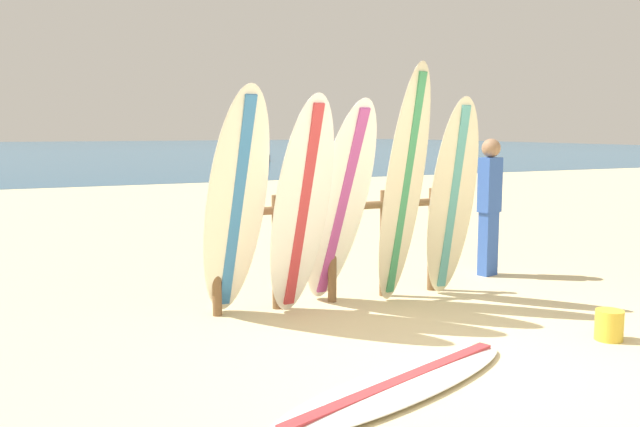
# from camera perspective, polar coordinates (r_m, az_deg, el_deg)

# --- Properties ---
(ground_plane) EXTENTS (120.00, 120.00, 0.00)m
(ground_plane) POSITION_cam_1_polar(r_m,az_deg,el_deg) (5.21, 15.41, -13.02)
(ground_plane) COLOR beige
(ocean_water) EXTENTS (120.00, 80.00, 0.01)m
(ocean_water) POSITION_cam_1_polar(r_m,az_deg,el_deg) (61.81, -21.97, 5.07)
(ocean_water) COLOR #1E5984
(ocean_water) RESTS_ON ground
(surfboard_rack) EXTENTS (2.55, 0.09, 1.14)m
(surfboard_rack) POSITION_cam_1_polar(r_m,az_deg,el_deg) (6.84, 1.06, -2.04)
(surfboard_rack) COLOR brown
(surfboard_rack) RESTS_ON ground
(surfboard_leaning_far_left) EXTENTS (0.60, 0.97, 2.17)m
(surfboard_leaning_far_left) POSITION_cam_1_polar(r_m,az_deg,el_deg) (6.09, -7.21, 0.65)
(surfboard_leaning_far_left) COLOR white
(surfboard_leaning_far_left) RESTS_ON ground
(surfboard_leaning_left) EXTENTS (0.65, 0.76, 2.11)m
(surfboard_leaning_left) POSITION_cam_1_polar(r_m,az_deg,el_deg) (6.18, -1.58, 0.46)
(surfboard_leaning_left) COLOR white
(surfboard_leaning_left) RESTS_ON ground
(surfboard_leaning_center_left) EXTENTS (0.63, 1.02, 2.08)m
(surfboard_leaning_center_left) POSITION_cam_1_polar(r_m,az_deg,el_deg) (6.54, 1.75, 0.71)
(surfboard_leaning_center_left) COLOR white
(surfboard_leaning_center_left) RESTS_ON ground
(surfboard_leaning_center) EXTENTS (0.53, 0.63, 2.43)m
(surfboard_leaning_center) POSITION_cam_1_polar(r_m,az_deg,el_deg) (6.68, 7.19, 2.31)
(surfboard_leaning_center) COLOR beige
(surfboard_leaning_center) RESTS_ON ground
(surfboard_leaning_center_right) EXTENTS (0.60, 0.69, 2.11)m
(surfboard_leaning_center_right) POSITION_cam_1_polar(r_m,az_deg,el_deg) (7.05, 11.22, 1.19)
(surfboard_leaning_center_right) COLOR beige
(surfboard_leaning_center_right) RESTS_ON ground
(surfboard_lying_on_sand) EXTENTS (2.40, 1.31, 0.08)m
(surfboard_lying_on_sand) POSITION_cam_1_polar(r_m,az_deg,el_deg) (4.77, 6.82, -14.29)
(surfboard_lying_on_sand) COLOR white
(surfboard_lying_on_sand) RESTS_ON ground
(beachgoer_standing) EXTENTS (0.30, 0.23, 1.67)m
(beachgoer_standing) POSITION_cam_1_polar(r_m,az_deg,el_deg) (8.32, 14.27, 1.06)
(beachgoer_standing) COLOR #3359B2
(beachgoer_standing) RESTS_ON ground
(small_boat_offshore) EXTENTS (2.83, 1.34, 0.71)m
(small_boat_offshore) POSITION_cam_1_polar(r_m,az_deg,el_deg) (37.12, -6.46, 4.84)
(small_boat_offshore) COLOR #333842
(small_boat_offshore) RESTS_ON ocean_water
(sand_bucket) EXTENTS (0.23, 0.23, 0.26)m
(sand_bucket) POSITION_cam_1_polar(r_m,az_deg,el_deg) (6.23, 23.47, -8.74)
(sand_bucket) COLOR gold
(sand_bucket) RESTS_ON ground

